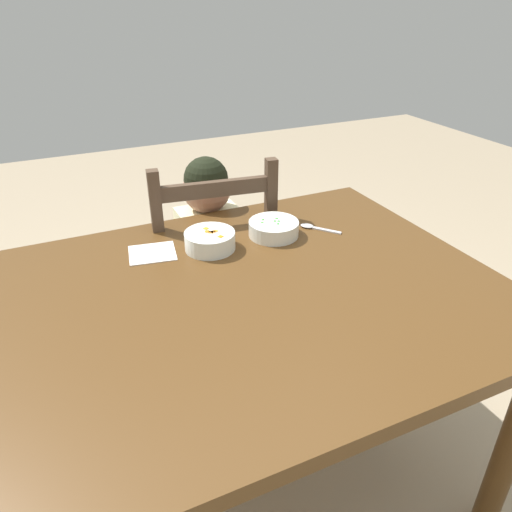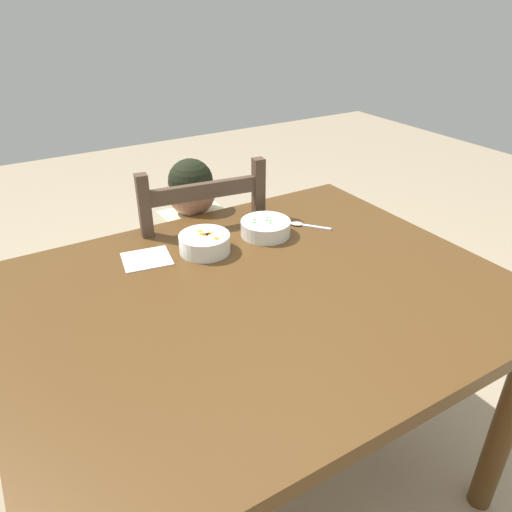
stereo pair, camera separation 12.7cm
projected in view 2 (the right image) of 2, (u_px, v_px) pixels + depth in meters
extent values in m
plane|color=tan|center=(258.00, 479.00, 1.62)|extent=(8.00, 8.00, 0.00)
cube|color=#533518|center=(259.00, 295.00, 1.26)|extent=(1.28, 1.01, 0.04)
cylinder|color=#533518|center=(506.00, 421.00, 1.38)|extent=(0.07, 0.07, 0.72)
cylinder|color=#533518|center=(32.00, 383.00, 1.51)|extent=(0.07, 0.07, 0.72)
cylinder|color=#533518|center=(320.00, 283.00, 2.02)|extent=(0.07, 0.07, 0.72)
cube|color=#493627|center=(195.00, 286.00, 1.91)|extent=(0.47, 0.47, 0.02)
cube|color=#493627|center=(225.00, 295.00, 2.23)|extent=(0.04, 0.04, 0.40)
cube|color=#493627|center=(143.00, 314.00, 2.10)|extent=(0.04, 0.04, 0.40)
cube|color=#493627|center=(258.00, 344.00, 1.93)|extent=(0.04, 0.04, 0.40)
cube|color=#493627|center=(164.00, 370.00, 1.79)|extent=(0.04, 0.04, 0.40)
cube|color=#493627|center=(258.00, 233.00, 1.69)|extent=(0.04, 0.04, 0.54)
cube|color=#493627|center=(150.00, 254.00, 1.55)|extent=(0.04, 0.04, 0.54)
cube|color=#493627|center=(204.00, 191.00, 1.53)|extent=(0.36, 0.07, 0.05)
cube|color=#493627|center=(206.00, 236.00, 1.61)|extent=(0.36, 0.07, 0.05)
cube|color=beige|center=(195.00, 251.00, 1.80)|extent=(0.22, 0.14, 0.32)
sphere|color=#AA765F|center=(191.00, 192.00, 1.69)|extent=(0.17, 0.17, 0.17)
sphere|color=black|center=(191.00, 181.00, 1.67)|extent=(0.16, 0.16, 0.16)
cylinder|color=#3F4C72|center=(201.00, 351.00, 1.87)|extent=(0.07, 0.07, 0.42)
cylinder|color=#3F4C72|center=(227.00, 342.00, 1.92)|extent=(0.07, 0.07, 0.42)
cylinder|color=beige|center=(171.00, 252.00, 1.63)|extent=(0.06, 0.24, 0.13)
cylinder|color=beige|center=(239.00, 234.00, 1.75)|extent=(0.06, 0.24, 0.13)
cylinder|color=white|center=(266.00, 228.00, 1.51)|extent=(0.16, 0.16, 0.05)
cylinder|color=white|center=(265.00, 234.00, 1.52)|extent=(0.07, 0.07, 0.01)
cylinder|color=green|center=(266.00, 226.00, 1.51)|extent=(0.13, 0.13, 0.03)
sphere|color=green|center=(267.00, 221.00, 1.51)|extent=(0.01, 0.01, 0.01)
sphere|color=green|center=(270.00, 221.00, 1.51)|extent=(0.01, 0.01, 0.01)
sphere|color=green|center=(268.00, 219.00, 1.52)|extent=(0.01, 0.01, 0.01)
sphere|color=green|center=(254.00, 224.00, 1.49)|extent=(0.01, 0.01, 0.01)
sphere|color=green|center=(255.00, 221.00, 1.51)|extent=(0.01, 0.01, 0.01)
sphere|color=green|center=(270.00, 224.00, 1.49)|extent=(0.01, 0.01, 0.01)
cylinder|color=white|center=(205.00, 243.00, 1.42)|extent=(0.15, 0.15, 0.05)
cylinder|color=white|center=(205.00, 250.00, 1.43)|extent=(0.07, 0.07, 0.01)
cylinder|color=orange|center=(204.00, 241.00, 1.41)|extent=(0.12, 0.12, 0.03)
cube|color=orange|center=(216.00, 240.00, 1.39)|extent=(0.02, 0.02, 0.01)
cube|color=orange|center=(202.00, 235.00, 1.41)|extent=(0.02, 0.02, 0.01)
cube|color=orange|center=(200.00, 232.00, 1.43)|extent=(0.02, 0.02, 0.01)
cube|color=orange|center=(207.00, 236.00, 1.41)|extent=(0.02, 0.02, 0.01)
cube|color=orange|center=(206.00, 236.00, 1.41)|extent=(0.02, 0.02, 0.01)
cube|color=orange|center=(210.00, 235.00, 1.41)|extent=(0.02, 0.02, 0.01)
cube|color=silver|center=(317.00, 227.00, 1.57)|extent=(0.07, 0.08, 0.00)
ellipsoid|color=silver|center=(297.00, 224.00, 1.59)|extent=(0.05, 0.05, 0.01)
cube|color=white|center=(147.00, 259.00, 1.39)|extent=(0.15, 0.14, 0.00)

